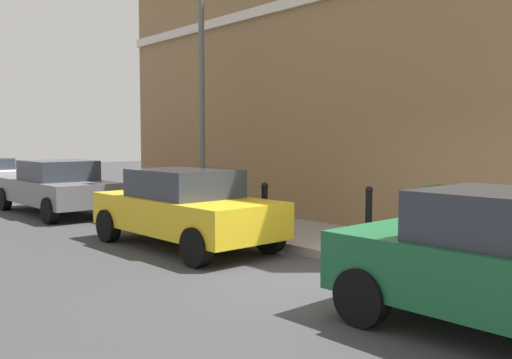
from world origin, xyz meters
The scene contains 9 objects.
ground centered at (0.00, 0.00, 0.00)m, with size 80.00×80.00×0.00m, color #38383A.
sidewalk centered at (2.01, 6.00, 0.07)m, with size 2.37×30.00×0.15m, color gray.
corner_building centered at (7.19, 4.81, 4.22)m, with size 8.09×13.63×8.44m.
car_yellow centered at (-0.31, 3.60, 0.75)m, with size 1.92×4.08×1.46m.
car_grey centered at (-0.40, 9.72, 0.74)m, with size 1.94×4.50×1.45m.
utility_cabinet centered at (1.80, -0.51, 0.68)m, with size 0.46×0.61×1.15m.
bollard_near_cabinet centered at (1.90, 1.05, 0.70)m, with size 0.14×0.14×1.04m.
bollard_far_kerb centered at (1.08, 2.91, 0.70)m, with size 0.14×0.14×1.04m.
lamppost centered at (1.82, 6.06, 3.30)m, with size 0.20×0.44×5.72m.
Camera 1 is at (-5.94, -5.07, 2.03)m, focal length 38.90 mm.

